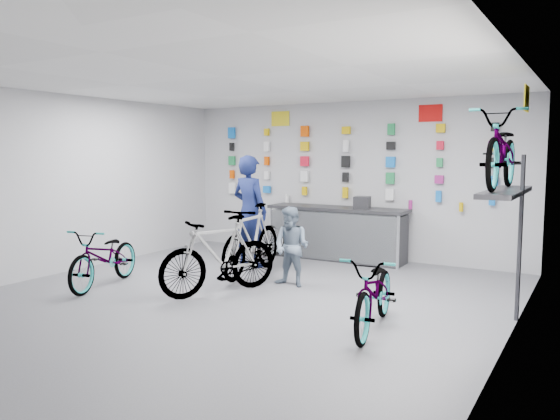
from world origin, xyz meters
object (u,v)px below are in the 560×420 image
Objects in this scene: bike_left at (105,257)px; bike_center at (219,255)px; counter at (337,234)px; clerk at (250,211)px; customer at (292,247)px; bike_service at (252,240)px; bike_right at (375,292)px.

bike_left is 1.83m from bike_center.
counter is 1.80m from clerk.
bike_left is 1.43× the size of customer.
bike_center is (1.75, 0.54, 0.11)m from bike_left.
customer reaches higher than bike_service.
counter is 1.45× the size of bike_center.
bike_left is at bearing -134.74° from bike_service.
bike_service is (-2.80, 1.68, 0.14)m from bike_right.
customer is at bearing 78.29° from bike_center.
customer is at bearing 154.23° from clerk.
bike_right is at bearing -59.24° from counter.
bike_service is at bearing 127.06° from bike_center.
counter is 1.58× the size of bike_right.
bike_right is 1.41× the size of customer.
bike_right is 2.28m from customer.
clerk is (-1.07, -1.36, 0.50)m from counter.
bike_service is at bearing 162.44° from customer.
bike_center is at bearing 161.81° from bike_right.
bike_left is 2.33m from bike_service.
customer is at bearing 135.27° from bike_right.
customer is (0.95, -0.35, 0.02)m from bike_service.
bike_service reaches higher than bike_right.
bike_service is 0.99× the size of clerk.
bike_service is at bearing 134.08° from clerk.
bike_left is at bearing -138.41° from bike_center.
bike_center is 1.14m from customer.
customer reaches higher than bike_left.
bike_right is at bearing 15.21° from bike_center.
customer is at bearing -25.49° from bike_service.
clerk is at bearing 50.46° from bike_left.
bike_center is at bearing -83.05° from bike_service.
bike_service is at bearing 35.32° from bike_left.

